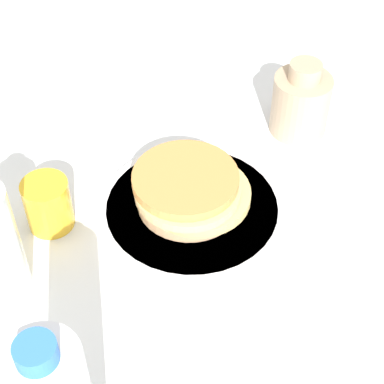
# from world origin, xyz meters

# --- Properties ---
(ground_plane) EXTENTS (4.00, 4.00, 0.00)m
(ground_plane) POSITION_xyz_m (0.00, 0.00, 0.00)
(ground_plane) COLOR white
(plate) EXTENTS (0.26, 0.26, 0.01)m
(plate) POSITION_xyz_m (-0.01, -0.01, 0.01)
(plate) COLOR white
(plate) RESTS_ON ground_plane
(pancake_stack) EXTENTS (0.16, 0.16, 0.06)m
(pancake_stack) POSITION_xyz_m (-0.02, -0.01, 0.04)
(pancake_stack) COLOR tan
(pancake_stack) RESTS_ON plate
(juice_glass) EXTENTS (0.06, 0.06, 0.08)m
(juice_glass) POSITION_xyz_m (-0.19, 0.07, 0.04)
(juice_glass) COLOR yellow
(juice_glass) RESTS_ON ground_plane
(cream_jug) EXTENTS (0.09, 0.09, 0.12)m
(cream_jug) POSITION_xyz_m (0.22, 0.07, 0.05)
(cream_jug) COLOR tan
(cream_jug) RESTS_ON ground_plane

